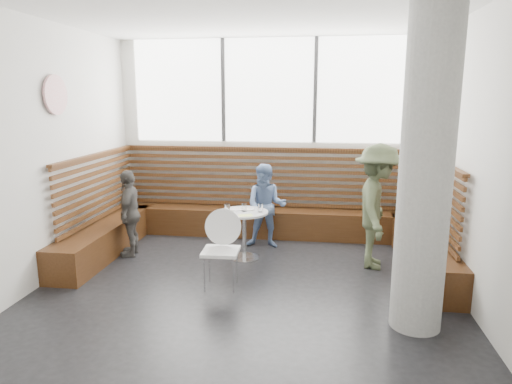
# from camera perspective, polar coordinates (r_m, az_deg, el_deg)

# --- Properties ---
(room) EXTENTS (5.00, 5.00, 3.20)m
(room) POSITION_cam_1_polar(r_m,az_deg,el_deg) (5.16, -1.55, 4.31)
(room) COLOR silver
(room) RESTS_ON ground
(booth) EXTENTS (5.00, 2.50, 1.44)m
(booth) POSITION_cam_1_polar(r_m,az_deg,el_deg) (7.11, 0.87, -3.42)
(booth) COLOR #3A200E
(booth) RESTS_ON ground
(concrete_column) EXTENTS (0.50, 0.50, 3.20)m
(concrete_column) POSITION_cam_1_polar(r_m,az_deg,el_deg) (4.60, 20.49, 2.63)
(concrete_column) COLOR gray
(concrete_column) RESTS_ON ground
(wall_art) EXTENTS (0.03, 0.50, 0.50)m
(wall_art) POSITION_cam_1_polar(r_m,az_deg,el_deg) (6.37, -23.78, 11.06)
(wall_art) COLOR white
(wall_art) RESTS_ON room
(cafe_table) EXTENTS (0.68, 0.68, 0.70)m
(cafe_table) POSITION_cam_1_polar(r_m,az_deg,el_deg) (6.47, -1.49, -4.13)
(cafe_table) COLOR silver
(cafe_table) RESTS_ON ground
(cafe_chair) EXTENTS (0.45, 0.44, 0.94)m
(cafe_chair) POSITION_cam_1_polar(r_m,az_deg,el_deg) (5.56, -4.28, -6.29)
(cafe_chair) COLOR white
(cafe_chair) RESTS_ON ground
(adult_man) EXTENTS (0.75, 1.16, 1.68)m
(adult_man) POSITION_cam_1_polar(r_m,az_deg,el_deg) (6.30, 14.92, -1.76)
(adult_man) COLOR #4C583A
(adult_man) RESTS_ON ground
(child_back) EXTENTS (0.63, 0.50, 1.29)m
(child_back) POSITION_cam_1_polar(r_m,az_deg,el_deg) (6.95, 1.28, -1.77)
(child_back) COLOR #6682B2
(child_back) RESTS_ON ground
(child_left) EXTENTS (0.42, 0.78, 1.26)m
(child_left) POSITION_cam_1_polar(r_m,az_deg,el_deg) (6.84, -15.48, -2.56)
(child_left) COLOR #4D4A46
(child_left) RESTS_ON ground
(plate_near) EXTENTS (0.19, 0.19, 0.01)m
(plate_near) POSITION_cam_1_polar(r_m,az_deg,el_deg) (6.51, -2.51, -2.17)
(plate_near) COLOR white
(plate_near) RESTS_ON cafe_table
(plate_far) EXTENTS (0.21, 0.21, 0.01)m
(plate_far) POSITION_cam_1_polar(r_m,az_deg,el_deg) (6.51, -1.06, -2.15)
(plate_far) COLOR white
(plate_far) RESTS_ON cafe_table
(glass_left) EXTENTS (0.07, 0.07, 0.12)m
(glass_left) POSITION_cam_1_polar(r_m,az_deg,el_deg) (6.36, -3.60, -2.02)
(glass_left) COLOR white
(glass_left) RESTS_ON cafe_table
(glass_mid) EXTENTS (0.07, 0.07, 0.11)m
(glass_mid) POSITION_cam_1_polar(r_m,az_deg,el_deg) (6.40, -1.51, -1.95)
(glass_mid) COLOR white
(glass_mid) RESTS_ON cafe_table
(glass_right) EXTENTS (0.07, 0.07, 0.11)m
(glass_right) POSITION_cam_1_polar(r_m,az_deg,el_deg) (6.37, 0.56, -2.00)
(glass_right) COLOR white
(glass_right) RESTS_ON cafe_table
(menu_card) EXTENTS (0.22, 0.19, 0.00)m
(menu_card) POSITION_cam_1_polar(r_m,az_deg,el_deg) (6.19, -1.32, -2.94)
(menu_card) COLOR #A5C64C
(menu_card) RESTS_ON cafe_table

